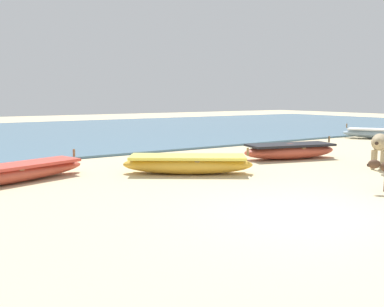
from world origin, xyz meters
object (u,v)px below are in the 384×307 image
at_px(cow_adult_dun, 379,144).
at_px(fishing_boat_3, 188,164).
at_px(fishing_boat_2, 1,174).
at_px(fishing_boat_0, 290,151).

bearing_deg(cow_adult_dun, fishing_boat_3, -52.72).
relative_size(fishing_boat_2, cow_adult_dun, 3.11).
relative_size(fishing_boat_0, fishing_boat_2, 0.76).
xyz_separation_m(fishing_boat_0, fishing_boat_2, (-8.38, 0.81, -0.03)).
height_order(fishing_boat_3, cow_adult_dun, cow_adult_dun).
xyz_separation_m(fishing_boat_0, cow_adult_dun, (0.66, -2.64, 0.43)).
bearing_deg(fishing_boat_3, fishing_boat_2, -160.66).
bearing_deg(fishing_boat_3, fishing_boat_0, 40.41).
xyz_separation_m(fishing_boat_2, cow_adult_dun, (9.04, -3.46, 0.46)).
bearing_deg(cow_adult_dun, fishing_boat_2, -48.42).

